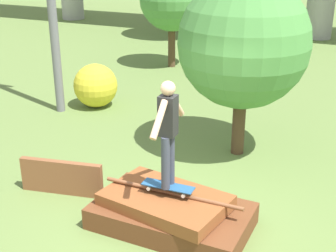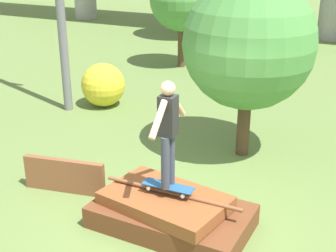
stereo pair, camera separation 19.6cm
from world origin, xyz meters
name	(u,v)px [view 1 (the left image)]	position (x,y,z in m)	size (l,w,h in m)	color
ground_plane	(172,225)	(0.00, 0.00, 0.00)	(80.00, 80.00, 0.00)	olive
scrap_pile	(170,212)	(-0.02, -0.01, 0.23)	(2.23, 1.36, 0.56)	brown
scrap_plank_loose	(62,177)	(-1.99, 0.12, 0.28)	(1.37, 0.37, 0.57)	brown
skateboard	(168,186)	(-0.05, -0.01, 0.64)	(0.75, 0.23, 0.09)	#23517F
skater	(168,128)	(-0.05, -0.01, 1.51)	(0.23, 1.04, 1.51)	#383D4C
tree_mid_back	(244,43)	(0.15, 2.78, 2.13)	(2.36, 2.36, 3.32)	#4C3823
bush_yellow_flowering	(96,86)	(-3.76, 3.95, 0.53)	(1.06, 1.06, 1.06)	gold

